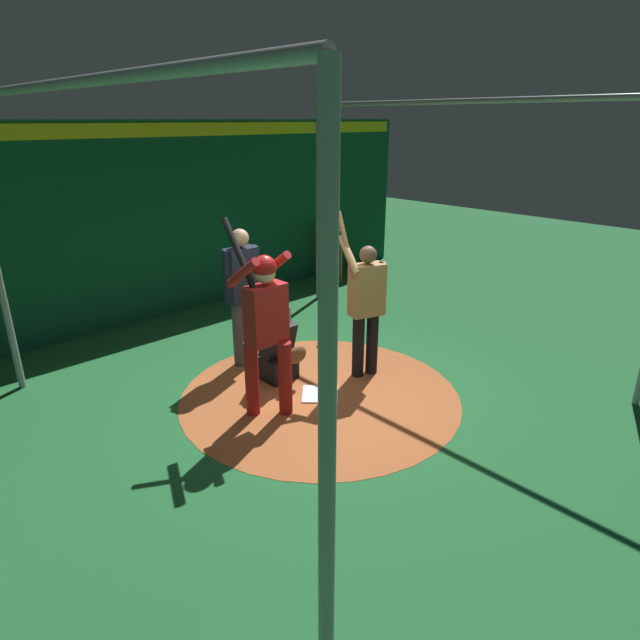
{
  "coord_description": "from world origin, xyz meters",
  "views": [
    {
      "loc": [
        4.03,
        -3.84,
        3.07
      ],
      "look_at": [
        0.0,
        0.0,
        0.95
      ],
      "focal_mm": 29.81,
      "sensor_mm": 36.0,
      "label": 1
    }
  ],
  "objects": [
    {
      "name": "baseball_2",
      "position": [
        -1.05,
        0.99,
        0.04
      ],
      "size": [
        0.07,
        0.07,
        0.07
      ],
      "primitive_type": "sphere",
      "color": "white",
      "rests_on": "dirt_circle"
    },
    {
      "name": "cage_frame",
      "position": [
        0.0,
        0.0,
        2.26
      ],
      "size": [
        5.39,
        5.06,
        3.31
      ],
      "color": "gray",
      "rests_on": "ground"
    },
    {
      "name": "ground_plane",
      "position": [
        0.0,
        0.0,
        0.0
      ],
      "size": [
        27.31,
        27.31,
        0.0
      ],
      "primitive_type": "plane",
      "color": "#216633"
    },
    {
      "name": "baseball_0",
      "position": [
        -0.16,
        -0.38,
        0.04
      ],
      "size": [
        0.07,
        0.07,
        0.07
      ],
      "primitive_type": "sphere",
      "color": "white",
      "rests_on": "dirt_circle"
    },
    {
      "name": "bat_rack",
      "position": [
        -3.61,
        3.49,
        0.5
      ],
      "size": [
        1.18,
        0.19,
        1.05
      ],
      "color": "olive",
      "rests_on": "ground"
    },
    {
      "name": "batter",
      "position": [
        -0.1,
        -0.69,
        1.1
      ],
      "size": [
        0.68,
        0.49,
        2.13
      ],
      "color": "maroon",
      "rests_on": "ground"
    },
    {
      "name": "back_wall",
      "position": [
        -3.85,
        0.0,
        1.54
      ],
      "size": [
        0.23,
        11.31,
        3.06
      ],
      "color": "#0F472D",
      "rests_on": "ground"
    },
    {
      "name": "visitor",
      "position": [
        -0.02,
        0.79,
        0.97
      ],
      "size": [
        0.63,
        0.51,
        2.04
      ],
      "rotation": [
        0.0,
        0.0,
        -0.32
      ],
      "color": "black",
      "rests_on": "ground"
    },
    {
      "name": "dirt_circle",
      "position": [
        0.0,
        0.0,
        0.0
      ],
      "size": [
        3.28,
        3.28,
        0.01
      ],
      "primitive_type": "cylinder",
      "color": "#B76033",
      "rests_on": "ground"
    },
    {
      "name": "catcher",
      "position": [
        -0.66,
        -0.07,
        0.38
      ],
      "size": [
        0.58,
        0.4,
        0.98
      ],
      "color": "black",
      "rests_on": "ground"
    },
    {
      "name": "baseball_1",
      "position": [
        -0.64,
        -0.05,
        0.04
      ],
      "size": [
        0.07,
        0.07,
        0.07
      ],
      "primitive_type": "sphere",
      "color": "white",
      "rests_on": "dirt_circle"
    },
    {
      "name": "umpire",
      "position": [
        -1.33,
        -0.1,
        1.02
      ],
      "size": [
        0.23,
        0.49,
        1.8
      ],
      "color": "#4C4C51",
      "rests_on": "ground"
    },
    {
      "name": "home_plate",
      "position": [
        0.0,
        0.0,
        0.01
      ],
      "size": [
        0.59,
        0.59,
        0.01
      ],
      "primitive_type": "cube",
      "rotation": [
        0.0,
        0.0,
        0.79
      ],
      "color": "white",
      "rests_on": "dirt_circle"
    }
  ]
}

